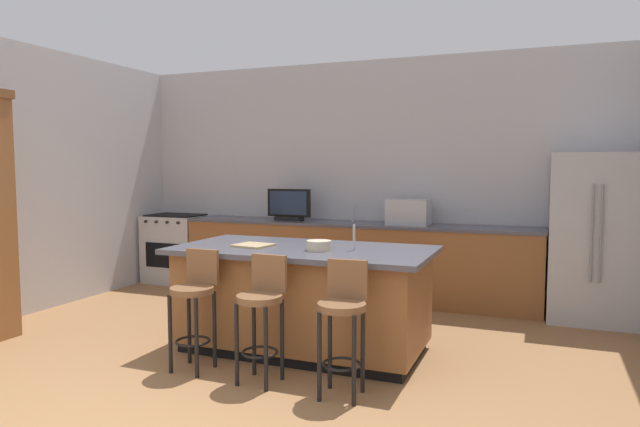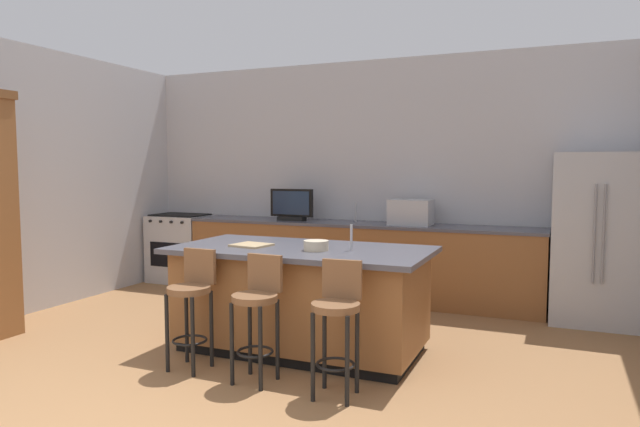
% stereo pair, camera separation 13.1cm
% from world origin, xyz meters
% --- Properties ---
extents(wall_back, '(6.68, 0.12, 2.93)m').
position_xyz_m(wall_back, '(0.00, 4.68, 1.47)').
color(wall_back, '#BCBCC1').
rests_on(wall_back, ground_plane).
extents(wall_left, '(0.12, 5.08, 2.93)m').
position_xyz_m(wall_left, '(-3.14, 2.34, 1.47)').
color(wall_left, '#BCBCC1').
rests_on(wall_left, ground_plane).
extents(counter_back, '(4.40, 0.62, 0.93)m').
position_xyz_m(counter_back, '(-0.03, 4.30, 0.47)').
color(counter_back, brown).
rests_on(counter_back, ground_plane).
extents(kitchen_island, '(2.23, 1.14, 0.91)m').
position_xyz_m(kitchen_island, '(0.19, 2.24, 0.46)').
color(kitchen_island, black).
rests_on(kitchen_island, ground_plane).
extents(refrigerator, '(0.85, 0.78, 1.75)m').
position_xyz_m(refrigerator, '(2.60, 4.23, 0.88)').
color(refrigerator, '#B7BABF').
rests_on(refrigerator, ground_plane).
extents(range_oven, '(0.80, 0.63, 0.95)m').
position_xyz_m(range_oven, '(-2.63, 4.30, 0.47)').
color(range_oven, '#B7BABF').
rests_on(range_oven, ground_plane).
extents(microwave, '(0.48, 0.36, 0.30)m').
position_xyz_m(microwave, '(0.65, 4.30, 1.08)').
color(microwave, '#B7BABF').
rests_on(microwave, counter_back).
extents(tv_monitor, '(0.58, 0.16, 0.40)m').
position_xyz_m(tv_monitor, '(-0.87, 4.25, 1.11)').
color(tv_monitor, black).
rests_on(tv_monitor, counter_back).
extents(sink_faucet_back, '(0.02, 0.02, 0.24)m').
position_xyz_m(sink_faucet_back, '(-0.07, 4.40, 1.05)').
color(sink_faucet_back, '#B2B2B7').
rests_on(sink_faucet_back, counter_back).
extents(sink_faucet_island, '(0.02, 0.02, 0.22)m').
position_xyz_m(sink_faucet_island, '(0.65, 2.24, 1.02)').
color(sink_faucet_island, '#B2B2B7').
rests_on(sink_faucet_island, kitchen_island).
extents(bar_stool_left, '(0.34, 0.34, 0.95)m').
position_xyz_m(bar_stool_left, '(-0.42, 1.50, 0.56)').
color(bar_stool_left, brown).
rests_on(bar_stool_left, ground_plane).
extents(bar_stool_center, '(0.34, 0.34, 0.94)m').
position_xyz_m(bar_stool_center, '(0.19, 1.46, 0.56)').
color(bar_stool_center, brown).
rests_on(bar_stool_center, ground_plane).
extents(bar_stool_right, '(0.34, 0.35, 0.95)m').
position_xyz_m(bar_stool_right, '(0.84, 1.44, 0.56)').
color(bar_stool_right, brown).
rests_on(bar_stool_right, ground_plane).
extents(fruit_bowl, '(0.21, 0.21, 0.08)m').
position_xyz_m(fruit_bowl, '(0.38, 2.12, 0.95)').
color(fruit_bowl, beige).
rests_on(fruit_bowl, kitchen_island).
extents(cutting_board, '(0.35, 0.32, 0.02)m').
position_xyz_m(cutting_board, '(-0.25, 2.14, 0.92)').
color(cutting_board, tan).
rests_on(cutting_board, kitchen_island).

